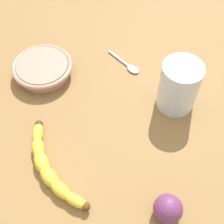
{
  "coord_description": "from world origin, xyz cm",
  "views": [
    {
      "loc": [
        -7.53,
        -35.82,
        63.25
      ],
      "look_at": [
        0.09,
        4.3,
        5.0
      ],
      "focal_mm": 49.21,
      "sensor_mm": 36.0,
      "label": 1
    }
  ],
  "objects_px": {
    "banana": "(50,168)",
    "smoothie_glass": "(178,87)",
    "teaspoon": "(131,68)",
    "ceramic_bowl": "(43,68)",
    "plum_fruit": "(168,209)"
  },
  "relations": [
    {
      "from": "banana",
      "to": "smoothie_glass",
      "type": "bearing_deg",
      "value": 90.88
    },
    {
      "from": "ceramic_bowl",
      "to": "plum_fruit",
      "type": "height_order",
      "value": "plum_fruit"
    },
    {
      "from": "teaspoon",
      "to": "ceramic_bowl",
      "type": "bearing_deg",
      "value": -128.41
    },
    {
      "from": "smoothie_glass",
      "to": "plum_fruit",
      "type": "bearing_deg",
      "value": -110.8
    },
    {
      "from": "banana",
      "to": "ceramic_bowl",
      "type": "height_order",
      "value": "ceramic_bowl"
    },
    {
      "from": "banana",
      "to": "ceramic_bowl",
      "type": "bearing_deg",
      "value": 158.37
    },
    {
      "from": "teaspoon",
      "to": "banana",
      "type": "bearing_deg",
      "value": -74.8
    },
    {
      "from": "ceramic_bowl",
      "to": "teaspoon",
      "type": "height_order",
      "value": "ceramic_bowl"
    },
    {
      "from": "ceramic_bowl",
      "to": "teaspoon",
      "type": "distance_m",
      "value": 0.23
    },
    {
      "from": "smoothie_glass",
      "to": "ceramic_bowl",
      "type": "height_order",
      "value": "smoothie_glass"
    },
    {
      "from": "smoothie_glass",
      "to": "teaspoon",
      "type": "height_order",
      "value": "smoothie_glass"
    },
    {
      "from": "plum_fruit",
      "to": "banana",
      "type": "bearing_deg",
      "value": 148.32
    },
    {
      "from": "banana",
      "to": "teaspoon",
      "type": "bearing_deg",
      "value": 116.62
    },
    {
      "from": "teaspoon",
      "to": "plum_fruit",
      "type": "bearing_deg",
      "value": -35.01
    },
    {
      "from": "smoothie_glass",
      "to": "teaspoon",
      "type": "distance_m",
      "value": 0.16
    }
  ]
}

